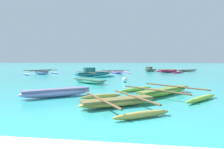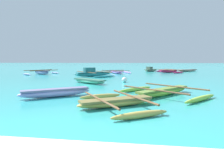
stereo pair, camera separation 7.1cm
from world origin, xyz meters
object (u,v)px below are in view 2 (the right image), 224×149
at_px(moored_boat_4, 89,81).
at_px(moored_boat_3, 116,102).
at_px(moored_boat_1, 187,70).
at_px(moored_boat_2, 56,92).
at_px(moored_boat_6, 169,71).
at_px(mooring_buoy_2, 124,80).
at_px(moored_boat_7, 93,73).
at_px(moored_boat_0, 151,70).
at_px(moored_boat_8, 115,72).
at_px(moored_boat_9, 41,72).
at_px(moored_boat_5, 164,92).

bearing_deg(moored_boat_4, moored_boat_3, -32.63).
bearing_deg(moored_boat_1, moored_boat_2, -156.02).
bearing_deg(moored_boat_4, moored_boat_6, 97.11).
distance_m(moored_boat_6, mooring_buoy_2, 13.33).
xyz_separation_m(moored_boat_1, moored_boat_3, (-7.51, -23.21, -0.01)).
distance_m(moored_boat_6, moored_boat_7, 11.19).
distance_m(moored_boat_0, moored_boat_8, 6.74).
distance_m(moored_boat_2, moored_boat_9, 15.16).
relative_size(moored_boat_4, moored_boat_6, 0.70).
bearing_deg(moored_boat_2, moored_boat_8, 52.06).
xyz_separation_m(moored_boat_1, moored_boat_4, (-10.21, -16.54, 0.00)).
distance_m(moored_boat_6, moored_boat_8, 7.22).
xyz_separation_m(moored_boat_2, moored_boat_4, (0.15, 5.22, -0.03)).
relative_size(moored_boat_0, moored_boat_4, 0.84).
bearing_deg(mooring_buoy_2, moored_boat_2, -111.66).
relative_size(moored_boat_0, moored_boat_6, 0.59).
relative_size(moored_boat_7, moored_boat_8, 1.15).
relative_size(moored_boat_1, mooring_buoy_2, 9.75).
height_order(moored_boat_3, moored_boat_4, moored_boat_3).
height_order(moored_boat_4, mooring_buoy_2, mooring_buoy_2).
xyz_separation_m(moored_boat_7, moored_boat_8, (1.68, 4.82, -0.12)).
distance_m(moored_boat_2, moored_boat_6, 20.13).
distance_m(moored_boat_1, moored_boat_9, 19.86).
relative_size(moored_boat_4, moored_boat_5, 0.64).
relative_size(moored_boat_0, moored_boat_3, 0.62).
xyz_separation_m(moored_boat_0, moored_boat_3, (-2.27, -22.66, -0.09)).
relative_size(moored_boat_6, moored_boat_8, 0.98).
height_order(moored_boat_7, mooring_buoy_2, moored_boat_7).
bearing_deg(moored_boat_1, mooring_buoy_2, -157.51).
distance_m(moored_boat_4, moored_boat_6, 15.32).
bearing_deg(mooring_buoy_2, moored_boat_6, 68.57).
relative_size(moored_boat_1, moored_boat_8, 0.87).
xyz_separation_m(moored_boat_6, mooring_buoy_2, (-4.87, -12.41, -0.02)).
bearing_deg(moored_boat_7, moored_boat_9, 121.63).
bearing_deg(moored_boat_0, moored_boat_7, -171.46).
height_order(moored_boat_3, moored_boat_6, moored_boat_6).
height_order(moored_boat_2, moored_boat_8, same).
relative_size(moored_boat_1, moored_boat_5, 0.82).
bearing_deg(moored_boat_8, moored_boat_4, -30.02).
bearing_deg(moored_boat_9, moored_boat_5, -13.65).
bearing_deg(moored_boat_4, mooring_buoy_2, 60.21).
height_order(moored_boat_1, moored_boat_4, moored_boat_4).
relative_size(moored_boat_0, moored_boat_5, 0.54).
distance_m(moored_boat_1, moored_boat_3, 24.39).
height_order(moored_boat_9, mooring_buoy_2, moored_boat_9).
bearing_deg(moored_boat_6, moored_boat_1, 13.59).
bearing_deg(moored_boat_2, moored_boat_1, 28.75).
bearing_deg(moored_boat_5, moored_boat_1, 25.51).
distance_m(moored_boat_3, moored_boat_9, 17.92).
distance_m(moored_boat_6, moored_boat_9, 15.93).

